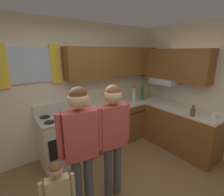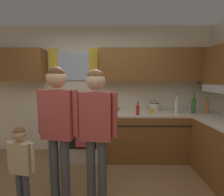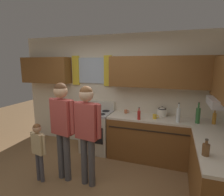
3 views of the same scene
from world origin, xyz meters
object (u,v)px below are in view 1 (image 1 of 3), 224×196
adult_holding_child (81,140)px  stove_oven (59,140)px  bottle_wine_green (142,94)px  bottle_tall_clear (134,97)px  small_child (58,196)px  bottle_sauce_red (110,106)px  bottle_oil_amber (149,93)px  mug_mustard_yellow (117,103)px  bottle_squat_brown (193,112)px  stovetop_kettle (114,98)px  mug_ceramic_white (214,115)px  cup_terracotta (86,107)px  adult_in_plaid (113,131)px

adult_holding_child → stove_oven: bearing=85.2°
stove_oven → bottle_wine_green: size_ratio=2.79×
bottle_tall_clear → small_child: (-2.16, -1.21, -0.40)m
bottle_sauce_red → bottle_wine_green: bearing=7.3°
bottle_oil_amber → mug_mustard_yellow: (-1.03, -0.03, -0.06)m
bottle_sauce_red → bottle_squat_brown: size_ratio=1.20×
bottle_tall_clear → stovetop_kettle: (-0.31, 0.32, -0.05)m
bottle_oil_amber → mug_mustard_yellow: size_ratio=2.38×
stove_oven → bottle_sauce_red: size_ratio=4.48×
stove_oven → stovetop_kettle: bearing=6.3°
bottle_sauce_red → bottle_oil_amber: (1.32, 0.18, 0.02)m
bottle_tall_clear → mug_ceramic_white: bottle_tall_clear is taller
mug_mustard_yellow → cup_terracotta: bearing=162.1°
cup_terracotta → adult_in_plaid: (-0.28, -1.31, 0.09)m
bottle_oil_amber → bottle_tall_clear: bearing=-170.2°
bottle_sauce_red → cup_terracotta: (-0.35, 0.36, -0.05)m
stove_oven → adult_holding_child: adult_holding_child is taller
bottle_tall_clear → bottle_wine_green: bearing=9.4°
bottle_tall_clear → bottle_squat_brown: bearing=-75.9°
stovetop_kettle → bottle_sauce_red: bearing=-135.3°
cup_terracotta → mug_mustard_yellow: size_ratio=0.91×
adult_holding_child → small_child: size_ratio=1.64×
bottle_wine_green → bottle_tall_clear: bearing=-170.6°
bottle_squat_brown → cup_terracotta: 2.02m
bottle_sauce_red → cup_terracotta: bearing=134.2°
cup_terracotta → bottle_sauce_red: bearing=-45.8°
mug_mustard_yellow → adult_in_plaid: adult_in_plaid is taller
stove_oven → bottle_squat_brown: bottle_squat_brown is taller
mug_ceramic_white → small_child: 2.73m
bottle_sauce_red → bottle_oil_amber: size_ratio=0.86×
mug_ceramic_white → bottle_oil_amber: bearing=87.5°
cup_terracotta → adult_holding_child: adult_holding_child is taller
bottle_oil_amber → small_child: 3.08m
mug_mustard_yellow → small_child: bearing=-143.4°
adult_in_plaid → cup_terracotta: bearing=77.8°
adult_holding_child → adult_in_plaid: 0.46m
bottle_tall_clear → small_child: 2.50m
cup_terracotta → stovetop_kettle: size_ratio=0.40×
bottle_wine_green → mug_ceramic_white: bearing=-82.4°
mug_ceramic_white → small_child: bearing=174.4°
mug_mustard_yellow → adult_holding_child: (-1.38, -1.10, 0.11)m
bottle_squat_brown → adult_in_plaid: 1.66m
bottle_sauce_red → stovetop_kettle: size_ratio=0.90×
bottle_sauce_red → mug_ceramic_white: bearing=-48.1°
adult_in_plaid → stove_oven: bearing=106.7°
stove_oven → adult_in_plaid: size_ratio=0.67×
bottle_sauce_red → mug_ceramic_white: (1.25, -1.39, -0.05)m
mug_mustard_yellow → stovetop_kettle: bearing=64.6°
adult_holding_child → bottle_wine_green: bearing=26.7°
bottle_wine_green → stove_oven: bearing=176.9°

